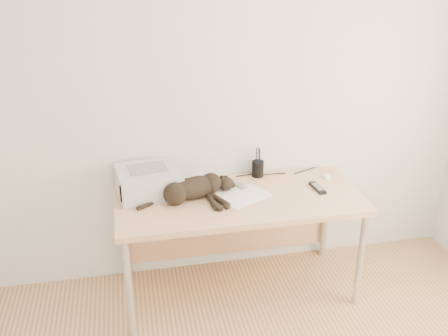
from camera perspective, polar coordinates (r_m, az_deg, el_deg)
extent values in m
plane|color=silver|center=(3.37, 0.49, 7.94)|extent=(3.50, 0.00, 3.50)
cube|color=#DBAB80|center=(3.26, 1.77, -3.67)|extent=(1.60, 0.70, 0.04)
cylinder|color=#B1B1B4|center=(3.14, -10.83, -13.41)|extent=(0.04, 0.04, 0.70)
cylinder|color=#B1B1B4|center=(3.45, 15.30, -10.10)|extent=(0.04, 0.04, 0.70)
cylinder|color=#B1B1B4|center=(3.64, -11.10, -7.69)|extent=(0.04, 0.04, 0.70)
cylinder|color=#B1B1B4|center=(3.91, 11.50, -5.34)|extent=(0.04, 0.04, 0.70)
cube|color=#DBAB80|center=(3.70, 0.54, -5.70)|extent=(1.48, 0.02, 0.60)
cube|color=silver|center=(3.29, -8.59, -1.52)|extent=(0.44, 0.39, 0.18)
cube|color=black|center=(3.29, -8.60, -1.38)|extent=(0.34, 0.07, 0.11)
cube|color=gray|center=(3.26, -8.69, -0.02)|extent=(0.26, 0.20, 0.01)
cube|color=white|center=(3.26, 2.36, -3.23)|extent=(0.39, 0.34, 0.00)
cube|color=white|center=(3.27, 1.77, -3.08)|extent=(0.37, 0.30, 0.00)
ellipsoid|color=black|center=(3.22, -3.40, -2.27)|extent=(0.37, 0.24, 0.14)
sphere|color=black|center=(3.16, -5.62, -2.95)|extent=(0.15, 0.15, 0.15)
ellipsoid|color=black|center=(3.31, 0.21, -1.81)|extent=(0.13, 0.12, 0.09)
cone|color=black|center=(3.33, -0.24, -0.97)|extent=(0.05, 0.06, 0.05)
cone|color=black|center=(3.34, 0.18, -1.01)|extent=(0.05, 0.06, 0.05)
cylinder|color=black|center=(3.16, -1.37, -3.82)|extent=(0.09, 0.20, 0.04)
cylinder|color=black|center=(3.18, -0.57, -3.62)|extent=(0.09, 0.20, 0.04)
cylinder|color=black|center=(3.18, -8.26, -3.98)|extent=(0.22, 0.09, 0.03)
imported|color=white|center=(3.36, -2.12, -1.50)|extent=(0.14, 0.14, 0.09)
cylinder|color=black|center=(3.53, 3.88, -0.08)|extent=(0.08, 0.08, 0.11)
cylinder|color=#990C0C|center=(3.49, 3.71, 1.07)|extent=(0.01, 0.01, 0.16)
cylinder|color=navy|center=(3.51, 4.06, 1.17)|extent=(0.01, 0.01, 0.16)
cylinder|color=black|center=(3.48, 3.97, 1.00)|extent=(0.01, 0.01, 0.16)
cube|color=gray|center=(3.39, 1.49, -1.95)|extent=(0.12, 0.16, 0.02)
cube|color=black|center=(3.41, 10.63, -2.25)|extent=(0.07, 0.18, 0.02)
ellipsoid|color=white|center=(3.59, 11.62, -0.79)|extent=(0.08, 0.11, 0.03)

